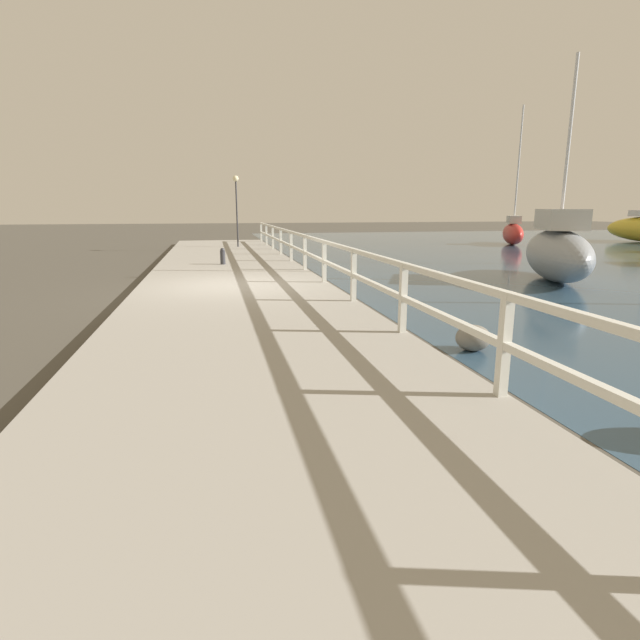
% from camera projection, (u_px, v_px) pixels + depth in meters
% --- Properties ---
extents(ground_plane, '(120.00, 120.00, 0.00)m').
position_uv_depth(ground_plane, '(236.00, 294.00, 12.35)').
color(ground_plane, '#4C473D').
extents(dock_walkway, '(4.69, 36.00, 0.22)m').
position_uv_depth(dock_walkway, '(236.00, 289.00, 12.32)').
color(dock_walkway, '#9E998E').
rests_on(dock_walkway, ground).
extents(railing, '(0.10, 32.50, 1.06)m').
position_uv_depth(railing, '(324.00, 254.00, 12.60)').
color(railing, silver).
rests_on(railing, dock_walkway).
extents(boulder_water_edge, '(0.52, 0.47, 0.39)m').
position_uv_depth(boulder_water_edge, '(473.00, 338.00, 7.38)').
color(boulder_water_edge, '#666056').
rests_on(boulder_water_edge, ground).
extents(mooring_bollard, '(0.17, 0.17, 0.55)m').
position_uv_depth(mooring_bollard, '(223.00, 256.00, 16.75)').
color(mooring_bollard, '#333338').
rests_on(mooring_bollard, dock_walkway).
extents(dock_lamp, '(0.28, 0.28, 3.37)m').
position_uv_depth(dock_lamp, '(236.00, 193.00, 23.93)').
color(dock_lamp, '#2D2D33').
rests_on(dock_lamp, dock_walkway).
extents(sailboat_gray, '(3.43, 5.26, 6.12)m').
position_uv_depth(sailboat_gray, '(558.00, 251.00, 14.42)').
color(sailboat_gray, gray).
rests_on(sailboat_gray, water_surface).
extents(sailboat_red, '(2.52, 4.19, 7.61)m').
position_uv_depth(sailboat_red, '(513.00, 232.00, 28.88)').
color(sailboat_red, red).
rests_on(sailboat_red, water_surface).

